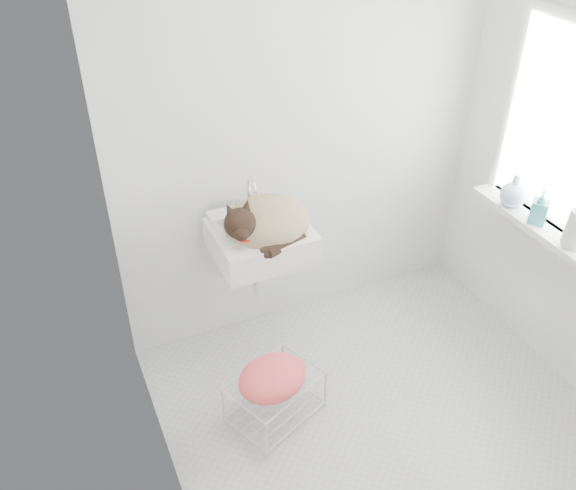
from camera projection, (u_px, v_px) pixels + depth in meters
name	position (u px, v px, depth m)	size (l,w,h in m)	color
floor	(380.00, 414.00, 3.32)	(2.20, 2.00, 0.02)	#BDBDBD
back_wall	(305.00, 127.00, 3.36)	(2.20, 0.02, 2.50)	white
left_wall	(148.00, 283.00, 2.24)	(0.02, 2.00, 2.50)	white
window_glass	(572.00, 133.00, 3.06)	(0.01, 0.80, 1.00)	white
window_frame	(569.00, 134.00, 3.06)	(0.04, 0.90, 1.10)	white
windowsill	(536.00, 224.00, 3.33)	(0.16, 0.88, 0.04)	white
sink	(261.00, 228.00, 3.27)	(0.51, 0.44, 0.20)	white
faucet	(248.00, 190.00, 3.32)	(0.19, 0.13, 0.19)	silver
cat	(264.00, 223.00, 3.23)	(0.48, 0.38, 0.30)	#A38359
wire_rack	(275.00, 396.00, 3.23)	(0.45, 0.31, 0.27)	silver
towel	(272.00, 384.00, 3.10)	(0.36, 0.26, 0.15)	orange
bottle_a	(570.00, 246.00, 3.13)	(0.09, 0.09, 0.24)	silver
bottle_b	(536.00, 222.00, 3.31)	(0.09, 0.09, 0.19)	teal
bottle_c	(511.00, 205.00, 3.46)	(0.15, 0.15, 0.19)	silver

